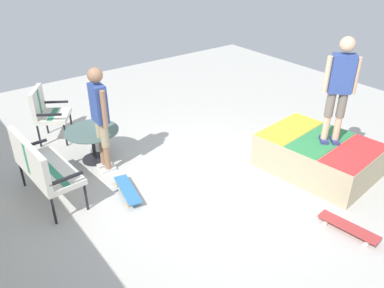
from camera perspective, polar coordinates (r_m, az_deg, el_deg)
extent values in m
cube|color=beige|center=(6.20, 1.96, -6.02)|extent=(12.00, 12.00, 0.10)
cube|color=tan|center=(6.63, 17.95, -1.62)|extent=(1.86, 1.45, 0.56)
cube|color=red|center=(6.30, 22.81, -1.24)|extent=(0.70, 1.27, 0.01)
cube|color=#338C4C|center=(6.50, 18.33, 0.57)|extent=(0.70, 1.27, 0.01)
cube|color=yellow|center=(6.74, 14.14, 2.25)|extent=(0.70, 1.27, 0.01)
cylinder|color=#B2B2B7|center=(6.04, 15.45, -1.57)|extent=(1.65, 0.25, 0.05)
cube|color=tan|center=(7.44, 21.70, 0.90)|extent=(1.77, 1.00, 0.47)
cylinder|color=black|center=(5.69, -15.27, -7.47)|extent=(0.04, 0.04, 0.44)
cylinder|color=black|center=(6.62, -19.86, -2.68)|extent=(0.04, 0.04, 0.44)
cylinder|color=black|center=(5.56, -19.60, -9.19)|extent=(0.04, 0.04, 0.44)
cylinder|color=black|center=(6.51, -23.63, -4.03)|extent=(0.04, 0.04, 0.44)
cube|color=silver|center=(5.94, -20.16, -3.58)|extent=(1.28, 0.63, 0.08)
cube|color=#338C66|center=(5.92, -20.22, -3.24)|extent=(1.21, 0.18, 0.00)
cube|color=silver|center=(5.74, -22.77, -1.91)|extent=(1.25, 0.16, 0.50)
cube|color=#338C66|center=(5.74, -22.77, -1.91)|extent=(0.11, 0.09, 0.46)
cube|color=black|center=(5.37, -17.97, -4.84)|extent=(0.07, 0.47, 0.04)
cube|color=black|center=(6.38, -22.47, -0.08)|extent=(0.07, 0.47, 0.04)
cylinder|color=black|center=(7.44, -18.04, 1.27)|extent=(0.04, 0.04, 0.44)
cylinder|color=black|center=(7.91, -17.29, 3.09)|extent=(0.04, 0.04, 0.44)
cylinder|color=black|center=(7.57, -21.50, 1.11)|extent=(0.04, 0.04, 0.44)
cylinder|color=black|center=(8.03, -20.56, 2.91)|extent=(0.04, 0.04, 0.44)
cube|color=silver|center=(7.63, -19.66, 3.86)|extent=(0.82, 0.80, 0.08)
cube|color=#338C66|center=(7.61, -19.71, 4.15)|extent=(0.54, 0.39, 0.00)
cube|color=silver|center=(7.58, -21.74, 5.74)|extent=(0.57, 0.40, 0.50)
cube|color=#338C66|center=(7.58, -21.74, 5.74)|extent=(0.13, 0.12, 0.46)
cube|color=black|center=(7.31, -20.36, 4.03)|extent=(0.28, 0.42, 0.04)
cube|color=black|center=(7.82, -19.39, 5.82)|extent=(0.28, 0.42, 0.04)
cylinder|color=black|center=(6.81, -14.22, -0.27)|extent=(0.06, 0.06, 0.55)
cylinder|color=black|center=(6.94, -13.97, -2.14)|extent=(0.44, 0.44, 0.03)
cylinder|color=#4C6660|center=(6.68, -14.51, 1.87)|extent=(0.90, 0.90, 0.02)
cube|color=silver|center=(6.58, -12.12, -3.65)|extent=(0.12, 0.24, 0.05)
cylinder|color=#9E7051|center=(6.46, -12.32, -1.93)|extent=(0.10, 0.10, 0.41)
cylinder|color=tan|center=(6.27, -12.71, 1.29)|extent=(0.13, 0.13, 0.41)
cube|color=silver|center=(6.72, -12.70, -3.00)|extent=(0.12, 0.24, 0.05)
cylinder|color=#9E7051|center=(6.60, -12.92, -1.30)|extent=(0.10, 0.10, 0.41)
cylinder|color=tan|center=(6.41, -13.31, 1.87)|extent=(0.13, 0.13, 0.41)
cube|color=#334C99|center=(6.13, -13.54, 5.80)|extent=(0.33, 0.19, 0.61)
sphere|color=#9E7051|center=(5.97, -14.03, 9.76)|extent=(0.23, 0.23, 0.23)
cylinder|color=#9E7051|center=(5.96, -12.77, 5.03)|extent=(0.08, 0.08, 0.58)
cylinder|color=#9E7051|center=(6.31, -14.22, 6.20)|extent=(0.08, 0.08, 0.58)
cube|color=navy|center=(6.45, 18.72, 0.60)|extent=(0.25, 0.24, 0.05)
cylinder|color=beige|center=(6.36, 19.03, 2.33)|extent=(0.10, 0.10, 0.39)
cylinder|color=slate|center=(6.20, 19.59, 5.51)|extent=(0.13, 0.13, 0.39)
cube|color=navy|center=(6.49, 20.18, 0.51)|extent=(0.25, 0.24, 0.05)
cylinder|color=beige|center=(6.40, 20.51, 2.23)|extent=(0.10, 0.10, 0.39)
cylinder|color=slate|center=(6.25, 21.11, 5.39)|extent=(0.13, 0.13, 0.39)
cube|color=#334C99|center=(6.07, 21.12, 9.58)|extent=(0.35, 0.36, 0.57)
sphere|color=beige|center=(5.95, 21.86, 13.41)|extent=(0.22, 0.22, 0.22)
cylinder|color=beige|center=(6.02, 19.23, 9.59)|extent=(0.08, 0.08, 0.54)
cylinder|color=beige|center=(6.12, 22.92, 9.22)|extent=(0.08, 0.08, 0.54)
cube|color=#3372B2|center=(5.93, -9.42, -6.58)|extent=(0.82, 0.35, 0.02)
cylinder|color=gold|center=(6.20, -9.45, -5.53)|extent=(0.06, 0.04, 0.06)
cylinder|color=gold|center=(6.17, -10.87, -5.87)|extent=(0.06, 0.04, 0.06)
cylinder|color=gold|center=(5.76, -7.76, -8.40)|extent=(0.06, 0.04, 0.06)
cylinder|color=gold|center=(5.73, -9.28, -8.79)|extent=(0.06, 0.04, 0.06)
cube|color=#B23838|center=(5.58, 21.98, -11.17)|extent=(0.82, 0.31, 0.02)
cylinder|color=silver|center=(5.76, 19.69, -10.16)|extent=(0.06, 0.04, 0.06)
cylinder|color=silver|center=(5.64, 18.93, -10.94)|extent=(0.06, 0.04, 0.06)
cylinder|color=silver|center=(5.63, 24.80, -12.39)|extent=(0.06, 0.04, 0.06)
cylinder|color=silver|center=(5.50, 24.14, -13.26)|extent=(0.06, 0.04, 0.06)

